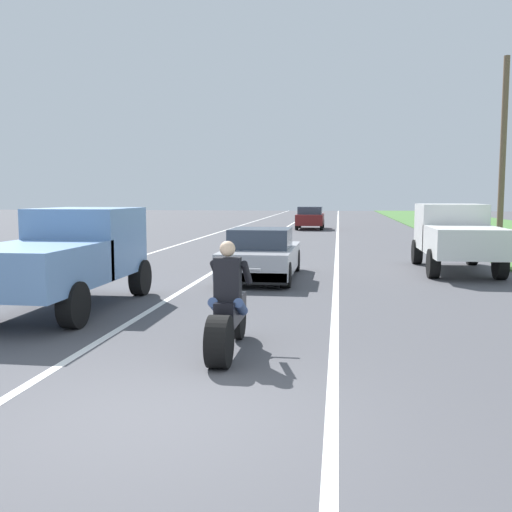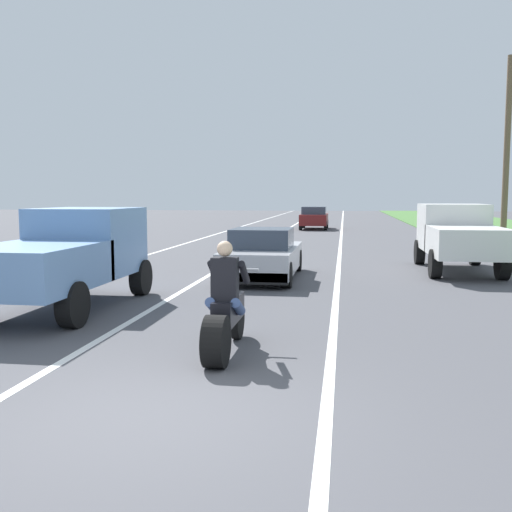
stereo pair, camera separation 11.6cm
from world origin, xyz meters
TOP-DOWN VIEW (x-y plane):
  - ground_plane at (0.00, 0.00)m, footprint 160.00×160.00m
  - lane_stripe_left_solid at (-5.40, 20.00)m, footprint 0.14×120.00m
  - lane_stripe_right_solid at (1.80, 20.00)m, footprint 0.14×120.00m
  - lane_stripe_centre_dashed at (-1.80, 20.00)m, footprint 0.14×120.00m
  - motorcycle_with_rider at (0.32, 2.39)m, footprint 0.70×2.21m
  - sports_car_silver at (-0.22, 10.01)m, footprint 1.84×4.30m
  - pickup_truck_left_lane_light_blue at (-3.46, 5.29)m, footprint 2.02×4.80m
  - pickup_truck_right_shoulder_white at (5.28, 12.34)m, footprint 2.02×4.80m
  - utility_pole_roadside at (8.33, 19.25)m, footprint 0.24×0.24m
  - distant_car_far_ahead at (-0.04, 33.50)m, footprint 1.80×4.00m

SIDE VIEW (x-z plane):
  - ground_plane at x=0.00m, z-range 0.00..0.00m
  - lane_stripe_left_solid at x=-5.40m, z-range 0.00..0.01m
  - lane_stripe_right_solid at x=1.80m, z-range 0.00..0.01m
  - lane_stripe_centre_dashed at x=-1.80m, z-range 0.00..0.01m
  - motorcycle_with_rider at x=0.32m, z-range -0.22..1.40m
  - sports_car_silver at x=-0.22m, z-range -0.05..1.31m
  - distant_car_far_ahead at x=-0.04m, z-range 0.02..1.52m
  - pickup_truck_left_lane_light_blue at x=-3.46m, z-range 0.12..2.10m
  - pickup_truck_right_shoulder_white at x=5.28m, z-range 0.12..2.10m
  - utility_pole_roadside at x=8.33m, z-range 0.00..7.73m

